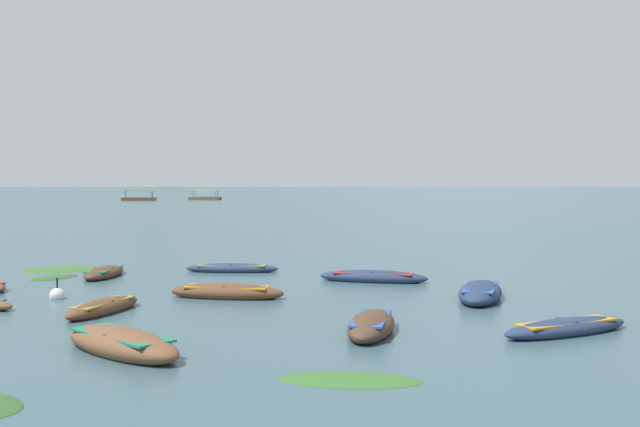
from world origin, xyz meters
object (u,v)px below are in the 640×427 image
(rowboat_7, at_px, (104,273))
(rowboat_11, at_px, (567,328))
(rowboat_6, at_px, (227,292))
(rowboat_9, at_px, (232,268))
(rowboat_3, at_px, (371,325))
(rowboat_0, at_px, (373,277))
(rowboat_5, at_px, (480,293))
(rowboat_10, at_px, (121,343))
(ferry_1, at_px, (139,199))
(mooring_buoy, at_px, (57,296))
(ferry_0, at_px, (205,198))
(rowboat_2, at_px, (103,307))

(rowboat_7, relative_size, rowboat_11, 0.88)
(rowboat_6, xyz_separation_m, rowboat_9, (-1.29, 7.04, -0.04))
(rowboat_6, bearing_deg, rowboat_11, -26.93)
(rowboat_7, bearing_deg, rowboat_3, -43.01)
(rowboat_0, distance_m, rowboat_5, 5.35)
(rowboat_5, bearing_deg, rowboat_7, 162.57)
(rowboat_6, height_order, rowboat_7, rowboat_6)
(rowboat_10, distance_m, ferry_1, 152.84)
(rowboat_0, relative_size, rowboat_9, 1.08)
(ferry_1, height_order, mooring_buoy, ferry_1)
(rowboat_6, bearing_deg, rowboat_7, 141.08)
(rowboat_3, distance_m, ferry_0, 156.25)
(ferry_0, height_order, ferry_1, same)
(rowboat_11, distance_m, ferry_0, 157.31)
(rowboat_6, bearing_deg, rowboat_3, -47.51)
(rowboat_2, relative_size, rowboat_10, 0.90)
(rowboat_10, relative_size, mooring_buoy, 4.59)
(rowboat_5, bearing_deg, rowboat_9, 145.55)
(rowboat_5, bearing_deg, rowboat_11, -75.20)
(rowboat_5, height_order, rowboat_9, rowboat_5)
(rowboat_0, distance_m, rowboat_6, 6.54)
(rowboat_11, bearing_deg, rowboat_6, 153.07)
(rowboat_9, bearing_deg, rowboat_10, -87.72)
(rowboat_7, height_order, rowboat_11, rowboat_7)
(ferry_1, bearing_deg, rowboat_0, -67.63)
(rowboat_7, distance_m, mooring_buoy, 5.68)
(rowboat_5, relative_size, rowboat_10, 1.08)
(rowboat_7, xyz_separation_m, rowboat_11, (15.95, -9.95, -0.01))
(rowboat_0, relative_size, rowboat_5, 1.02)
(rowboat_7, bearing_deg, ferry_1, 108.26)
(rowboat_5, height_order, rowboat_6, rowboat_5)
(rowboat_5, distance_m, rowboat_11, 5.57)
(rowboat_10, bearing_deg, rowboat_3, 25.41)
(rowboat_6, relative_size, rowboat_10, 1.01)
(rowboat_2, height_order, ferry_1, ferry_1)
(rowboat_3, relative_size, rowboat_11, 0.90)
(rowboat_3, bearing_deg, rowboat_2, 164.12)
(rowboat_9, bearing_deg, rowboat_11, -47.30)
(rowboat_5, height_order, ferry_1, ferry_1)
(rowboat_3, bearing_deg, rowboat_9, 116.48)
(rowboat_2, distance_m, rowboat_3, 8.20)
(rowboat_9, bearing_deg, rowboat_2, -99.77)
(rowboat_9, height_order, rowboat_11, rowboat_11)
(rowboat_0, distance_m, rowboat_7, 10.99)
(rowboat_5, distance_m, rowboat_10, 12.33)
(rowboat_7, height_order, mooring_buoy, mooring_buoy)
(rowboat_5, relative_size, rowboat_7, 1.24)
(rowboat_3, bearing_deg, rowboat_5, 58.45)
(ferry_0, bearing_deg, rowboat_5, -72.80)
(rowboat_2, xyz_separation_m, rowboat_6, (3.03, 3.06, 0.03))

